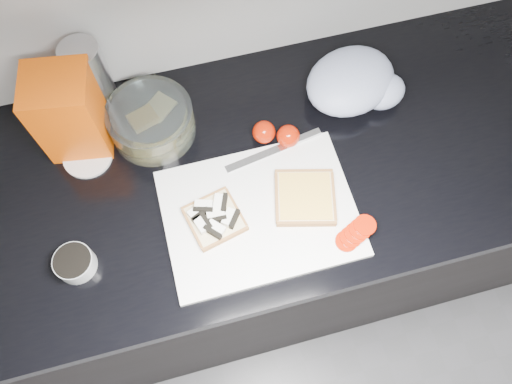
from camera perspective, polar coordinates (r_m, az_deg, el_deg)
base_cabinet at (r=1.54m, az=-4.10°, el=-5.81°), size 3.50×0.60×0.86m
countertop at (r=1.12m, az=-5.59°, el=1.60°), size 3.50×0.64×0.04m
cutting_board at (r=1.05m, az=0.42°, el=-2.43°), size 0.40×0.30×0.01m
bread_left at (r=1.03m, az=-4.83°, el=-2.96°), size 0.13×0.13×0.03m
bread_right at (r=1.06m, az=5.62°, el=-0.63°), size 0.16×0.16×0.02m
tomato_slices at (r=1.04m, az=11.32°, el=-4.64°), size 0.10×0.08×0.02m
knife at (r=1.12m, az=3.39°, el=5.35°), size 0.23×0.05×0.01m
seed_tub at (r=1.06m, az=-20.02°, el=-7.60°), size 0.08×0.08×0.04m
tub_lid at (r=1.18m, az=-18.67°, el=3.87°), size 0.14×0.14×0.01m
glass_bowl at (r=1.14m, az=-11.86°, el=7.94°), size 0.19×0.19×0.08m
bread_bag at (r=1.12m, az=-20.54°, el=8.53°), size 0.15×0.14×0.21m
steel_canister at (r=1.16m, az=-18.24°, el=12.01°), size 0.08×0.08×0.20m
grocery_bag at (r=1.19m, az=11.26°, el=12.18°), size 0.27×0.24×0.10m
whole_tomatoes at (r=1.12m, az=2.30°, el=6.63°), size 0.10×0.08×0.05m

